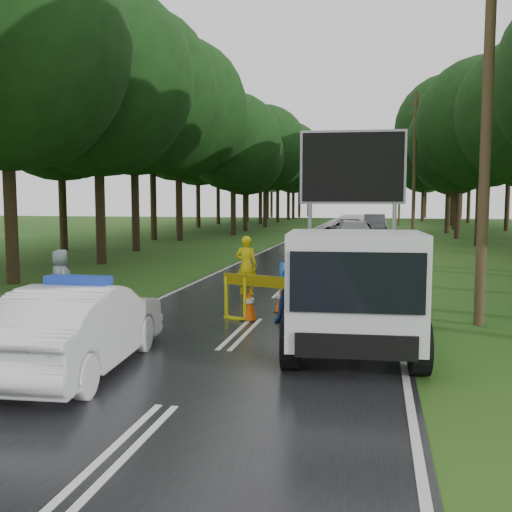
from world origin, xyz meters
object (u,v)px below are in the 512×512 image
(work_truck, at_px, (352,290))
(barrier, at_px, (275,289))
(officer, at_px, (246,265))
(civilian, at_px, (294,282))
(police_sedan, at_px, (80,328))
(queue_car_fourth, at_px, (374,224))
(queue_car_third, at_px, (347,230))
(queue_car_first, at_px, (336,251))
(queue_car_second, at_px, (354,235))

(work_truck, xyz_separation_m, barrier, (-1.85, 1.76, -0.31))
(officer, distance_m, civilian, 4.14)
(police_sedan, xyz_separation_m, queue_car_fourth, (4.65, 41.55, 0.08))
(queue_car_third, distance_m, queue_car_fourth, 9.77)
(queue_car_first, height_order, queue_car_second, queue_car_second)
(barrier, distance_m, queue_car_first, 12.48)
(police_sedan, height_order, barrier, police_sedan)
(work_truck, bearing_deg, queue_car_third, 89.11)
(queue_car_fourth, bearing_deg, queue_car_second, -96.10)
(officer, distance_m, queue_car_first, 8.73)
(police_sedan, xyz_separation_m, civilian, (3.00, 4.57, 0.24))
(police_sedan, distance_m, queue_car_second, 25.96)
(work_truck, height_order, queue_car_fourth, work_truck)
(work_truck, relative_size, barrier, 2.11)
(work_truck, distance_m, queue_car_second, 23.30)
(queue_car_third, bearing_deg, work_truck, -79.03)
(officer, bearing_deg, queue_car_third, -92.93)
(civilian, xyz_separation_m, queue_car_fourth, (1.65, 36.98, -0.16))
(officer, bearing_deg, barrier, 113.22)
(work_truck, height_order, queue_car_first, work_truck)
(police_sedan, xyz_separation_m, queue_car_second, (3.55, 25.71, 0.07))
(queue_car_fourth, bearing_deg, police_sedan, -98.53)
(police_sedan, bearing_deg, civilian, -128.28)
(police_sedan, relative_size, queue_car_second, 0.82)
(police_sedan, height_order, queue_car_first, police_sedan)
(barrier, relative_size, queue_car_first, 0.71)
(barrier, relative_size, queue_car_third, 0.47)
(work_truck, bearing_deg, queue_car_second, 88.21)
(work_truck, bearing_deg, police_sedan, -155.33)
(barrier, distance_m, officer, 4.31)
(police_sedan, relative_size, queue_car_third, 0.82)
(queue_car_second, distance_m, queue_car_third, 6.27)
(queue_car_second, bearing_deg, barrier, -99.86)
(queue_car_first, height_order, queue_car_fourth, queue_car_fourth)
(work_truck, distance_m, queue_car_fourth, 39.12)
(work_truck, height_order, officer, work_truck)
(queue_car_first, distance_m, queue_car_fourth, 24.94)
(queue_car_third, bearing_deg, police_sedan, -87.23)
(queue_car_third, bearing_deg, civilian, -81.82)
(civilian, bearing_deg, queue_car_fourth, 70.31)
(work_truck, relative_size, civilian, 2.84)
(barrier, bearing_deg, queue_car_second, 105.20)
(queue_car_second, xyz_separation_m, queue_car_third, (-0.70, 6.23, -0.03))
(queue_car_second, bearing_deg, civilian, -98.83)
(barrier, xyz_separation_m, queue_car_fourth, (2.05, 37.36, -0.04))
(work_truck, xyz_separation_m, officer, (-3.44, 5.76, -0.27))
(queue_car_fourth, bearing_deg, barrier, -95.29)
(queue_car_first, bearing_deg, queue_car_third, 88.09)
(barrier, distance_m, queue_car_third, 27.75)
(civilian, relative_size, queue_car_second, 0.35)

